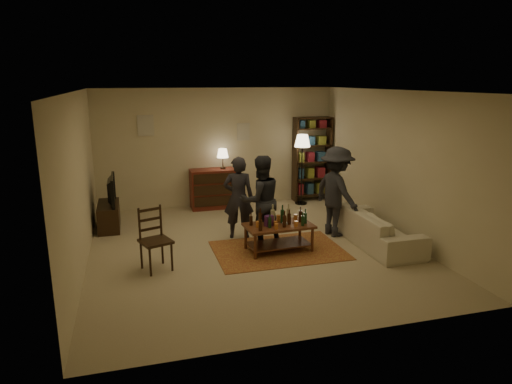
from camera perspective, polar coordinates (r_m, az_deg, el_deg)
name	(u,v)px	position (r m, az deg, el deg)	size (l,w,h in m)	color
floor	(252,247)	(8.10, -0.50, -6.94)	(6.00, 6.00, 0.00)	#C6B793
room_shell	(189,128)	(10.42, -8.33, 7.89)	(6.00, 6.00, 6.00)	beige
rug	(278,250)	(7.96, 2.83, -7.28)	(2.20, 1.50, 0.01)	maroon
coffee_table	(279,228)	(7.82, 2.87, -4.47)	(1.19, 0.70, 0.81)	brown
dining_chair	(154,236)	(7.24, -12.65, -5.44)	(0.55, 0.55, 1.00)	#321F10
tv_stand	(109,210)	(9.45, -17.93, -2.10)	(0.40, 1.00, 1.06)	#321F10
dresser	(213,188)	(10.46, -5.41, 0.55)	(1.00, 0.50, 1.36)	maroon
bookshelf	(312,158)	(11.08, 6.99, 4.22)	(0.90, 0.34, 2.02)	#321F10
floor_lamp	(302,146)	(10.63, 5.81, 5.79)	(0.36, 0.36, 1.65)	black
sofa	(376,227)	(8.47, 14.80, -4.29)	(2.08, 0.81, 0.61)	beige
person_left	(238,198)	(8.39, -2.21, -0.71)	(0.56, 0.37, 1.53)	#24232A
person_right	(260,200)	(8.06, 0.57, -1.05)	(0.78, 0.61, 1.61)	#23242A
person_by_sofa	(336,192)	(8.63, 10.03, 0.04)	(1.09, 0.63, 1.69)	#25272D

